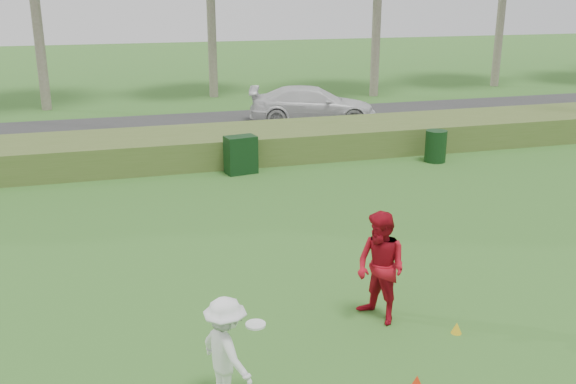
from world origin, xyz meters
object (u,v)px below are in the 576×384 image
object	(u,v)px
player_red	(381,268)
cone_yellow	(457,328)
cone_orange	(417,382)
car_right	(313,105)
utility_cabinet	(241,155)
player_white	(226,352)
trash_bin	(436,146)

from	to	relation	value
player_red	cone_yellow	world-z (taller)	player_red
cone_orange	car_right	distance (m)	18.18
utility_cabinet	car_right	world-z (taller)	car_right
cone_orange	cone_yellow	bearing A→B (deg)	42.04
player_white	trash_bin	xyz separation A→B (m)	(8.81, 10.52, -0.26)
trash_bin	car_right	world-z (taller)	car_right
cone_yellow	utility_cabinet	world-z (taller)	utility_cabinet
player_white	utility_cabinet	xyz separation A→B (m)	(2.55, 10.94, -0.20)
trash_bin	car_right	bearing A→B (deg)	106.09
cone_yellow	trash_bin	size ratio (longest dim) A/B	0.19
utility_cabinet	player_red	bearing A→B (deg)	-97.96
player_white	cone_orange	world-z (taller)	player_white
cone_orange	trash_bin	world-z (taller)	trash_bin
player_red	trash_bin	bearing A→B (deg)	123.40
cone_yellow	car_right	bearing A→B (deg)	79.69
cone_yellow	utility_cabinet	distance (m)	10.29
cone_yellow	cone_orange	bearing A→B (deg)	-137.96
player_white	utility_cabinet	size ratio (longest dim) A/B	1.35
player_white	utility_cabinet	distance (m)	11.24
cone_yellow	car_right	size ratio (longest dim) A/B	0.04
cone_orange	cone_yellow	distance (m)	1.77
cone_orange	utility_cabinet	size ratio (longest dim) A/B	0.18
player_white	utility_cabinet	world-z (taller)	player_white
cone_orange	trash_bin	bearing A→B (deg)	60.36
cone_orange	trash_bin	distance (m)	12.61
cone_yellow	trash_bin	bearing A→B (deg)	63.26
cone_yellow	player_red	bearing A→B (deg)	143.52
player_red	trash_bin	distance (m)	10.81
player_white	trash_bin	size ratio (longest dim) A/B	1.51
player_red	utility_cabinet	world-z (taller)	player_red
cone_yellow	player_white	bearing A→B (deg)	-169.12
cone_orange	cone_yellow	xyz separation A→B (m)	(1.31, 1.18, -0.01)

